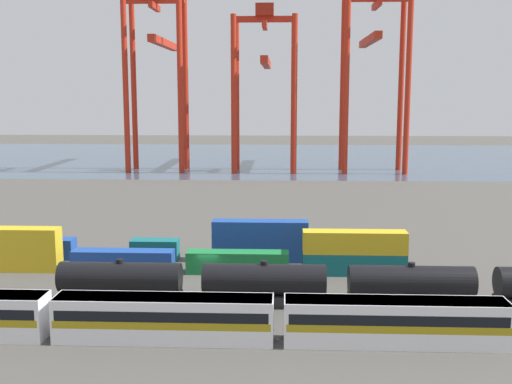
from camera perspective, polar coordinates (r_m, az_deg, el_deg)
ground_plane at (r=112.75m, az=-1.99°, el=-1.78°), size 420.00×420.00×0.00m
harbour_water at (r=207.91m, az=0.07°, el=3.15°), size 400.00×110.00×0.01m
passenger_train at (r=54.87m, az=-8.44°, el=-11.22°), size 58.14×3.14×3.90m
freight_tank_row at (r=63.29m, az=7.45°, el=-8.42°), size 56.12×3.07×4.53m
shipping_container_2 at (r=80.87m, az=-21.58°, el=-5.77°), size 12.10×2.44×2.60m
shipping_container_3 at (r=80.28m, az=-21.69°, el=-3.98°), size 12.10×2.44×2.60m
shipping_container_4 at (r=76.36m, az=-12.08°, el=-6.19°), size 12.10×2.44×2.60m
shipping_container_5 at (r=74.14m, az=-1.69°, el=-6.44°), size 12.10×2.44×2.60m
shipping_container_6 at (r=74.44m, az=8.98°, el=-6.49°), size 12.10×2.44×2.60m
shipping_container_7 at (r=73.80m, az=9.03°, el=-4.54°), size 12.10×2.44×2.60m
shipping_container_10 at (r=84.78m, az=-18.27°, el=-4.93°), size 6.04×2.44×2.60m
shipping_container_11 at (r=81.01m, az=-9.25°, el=-5.23°), size 6.04×2.44×2.60m
shipping_container_12 at (r=79.40m, az=0.38°, el=-5.40°), size 12.10×2.44×2.60m
shipping_container_13 at (r=78.80m, az=0.38°, el=-3.57°), size 12.10×2.44×2.60m
gantry_crane_west at (r=176.70m, az=-8.99°, el=11.72°), size 16.22×37.06×49.74m
gantry_crane_central at (r=173.75m, az=0.83°, el=10.86°), size 17.51×39.34×44.73m
gantry_crane_east at (r=174.56m, az=10.75°, el=11.75°), size 17.57×34.28×49.84m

